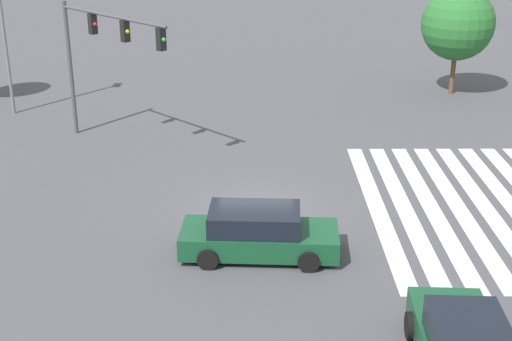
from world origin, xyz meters
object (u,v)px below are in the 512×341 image
(traffic_signal_mast, at_px, (100,44))
(car_2, at_px, (258,233))
(street_light_pole_a, at_px, (1,9))
(tree_corner_a, at_px, (458,24))

(traffic_signal_mast, bearing_deg, car_2, -11.93)
(car_2, relative_size, street_light_pole_a, 0.57)
(traffic_signal_mast, xyz_separation_m, car_2, (-9.83, -6.40, -3.72))
(car_2, distance_m, street_light_pole_a, 19.43)
(traffic_signal_mast, height_order, street_light_pole_a, street_light_pole_a)
(traffic_signal_mast, relative_size, car_2, 1.23)
(street_light_pole_a, height_order, tree_corner_a, street_light_pole_a)
(traffic_signal_mast, distance_m, street_light_pole_a, 7.40)
(tree_corner_a, bearing_deg, traffic_signal_mast, 116.07)
(car_2, height_order, tree_corner_a, tree_corner_a)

